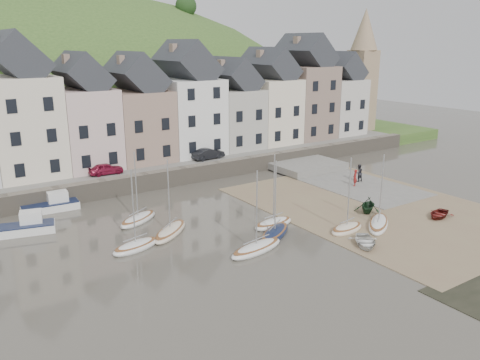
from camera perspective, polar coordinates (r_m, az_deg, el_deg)
ground at (r=39.17m, az=4.94°, el=-6.23°), size 160.00×160.00×0.00m
quay_land at (r=65.84m, az=-12.78°, el=3.26°), size 90.00×30.00×1.50m
quay_street at (r=55.35m, az=-8.43°, el=1.97°), size 70.00×7.00×0.10m
seawall at (r=52.47m, az=-6.73°, el=0.52°), size 70.00×1.20×1.80m
beach at (r=46.48m, az=15.59°, el=-3.12°), size 18.00×26.00×0.06m
slipway at (r=54.42m, az=12.00°, el=-0.08°), size 8.00×18.00×0.12m
hillside at (r=95.67m, az=-21.13°, el=-5.21°), size 134.40×84.00×84.00m
townhouse_terrace at (r=58.15m, az=-8.61°, el=8.42°), size 61.05×8.00×13.93m
church_spire at (r=77.71m, az=14.19°, el=12.74°), size 4.00×4.00×18.00m
sailboat_0 at (r=42.17m, az=-11.85°, el=-4.50°), size 4.51×3.50×6.32m
sailboat_1 at (r=36.82m, az=-12.13°, el=-7.58°), size 4.16×2.45×6.32m
sailboat_2 at (r=39.11m, az=-8.18°, el=-5.96°), size 4.79×4.36×6.32m
sailboat_3 at (r=40.43m, az=3.94°, el=-5.08°), size 4.03×1.91×6.32m
sailboat_4 at (r=35.71m, az=1.94°, el=-7.99°), size 5.12×2.40×6.32m
sailboat_5 at (r=38.45m, az=4.09°, el=-6.22°), size 4.80×3.79×6.32m
sailboat_6 at (r=41.89m, az=15.92°, el=-4.93°), size 4.98×4.17×6.32m
sailboat_7 at (r=40.19m, az=12.41°, el=-5.56°), size 3.69×2.02×6.32m
motorboat_0 at (r=42.46m, az=-23.87°, el=-4.96°), size 5.00×2.78×1.70m
motorboat_2 at (r=47.08m, az=-21.19°, el=-2.68°), size 5.02×2.02×1.70m
rowboat_white at (r=37.66m, az=14.46°, el=-7.01°), size 3.63×3.78×0.64m
rowboat_green at (r=44.67m, az=14.79°, el=-2.84°), size 3.51×3.39×1.42m
rowboat_red at (r=45.57m, az=22.27°, el=-3.71°), size 3.28×2.74×0.58m
person_red at (r=52.28m, az=13.33°, el=0.26°), size 0.77×0.73×1.77m
person_dark at (r=54.04m, az=13.75°, el=0.81°), size 1.00×0.83×1.89m
car_left at (r=51.60m, az=-15.45°, el=1.27°), size 3.56×1.61×1.19m
car_right at (r=56.45m, az=-3.74°, el=3.11°), size 4.03×1.73×1.29m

